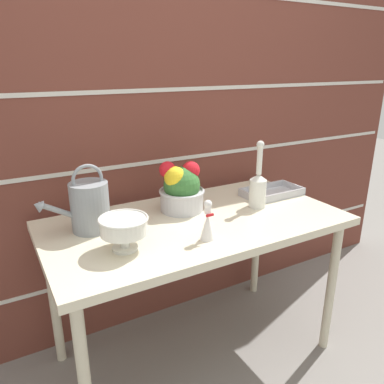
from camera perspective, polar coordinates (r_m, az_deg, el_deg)
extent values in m
plane|color=gray|center=(2.09, 0.51, -23.14)|extent=(12.00, 12.00, 0.00)
cube|color=brown|center=(1.97, -5.89, 10.01)|extent=(3.60, 0.08, 2.20)
cube|color=beige|center=(2.18, -4.75, -10.26)|extent=(3.53, 0.00, 0.02)
cube|color=beige|center=(1.96, -5.21, 4.66)|extent=(3.53, 0.00, 0.02)
cube|color=beige|center=(1.91, -5.55, 15.19)|extent=(3.53, 0.00, 0.02)
cube|color=beige|center=(1.69, 0.59, -4.75)|extent=(1.34, 0.70, 0.04)
cylinder|color=beige|center=(2.03, 20.41, -13.51)|extent=(0.04, 0.04, 0.70)
cylinder|color=beige|center=(1.95, -20.35, -15.01)|extent=(0.04, 0.04, 0.70)
cylinder|color=beige|center=(2.39, 9.80, -7.44)|extent=(0.04, 0.04, 0.70)
cylinder|color=gray|center=(1.60, -15.27, -2.17)|extent=(0.16, 0.16, 0.21)
cylinder|color=gray|center=(1.58, -19.92, -2.62)|extent=(0.14, 0.02, 0.09)
cone|color=gray|center=(1.56, -22.48, -1.91)|extent=(0.05, 0.05, 0.06)
torus|color=gray|center=(1.57, -15.64, 1.86)|extent=(0.13, 0.01, 0.13)
cylinder|color=silver|center=(1.45, -10.15, -8.39)|extent=(0.10, 0.10, 0.01)
cylinder|color=silver|center=(1.43, -10.23, -7.20)|extent=(0.03, 0.03, 0.06)
sphere|color=silver|center=(1.43, -10.23, -7.10)|extent=(0.04, 0.04, 0.04)
cylinder|color=silver|center=(1.41, -10.36, -5.12)|extent=(0.18, 0.18, 0.06)
torus|color=silver|center=(1.40, -10.43, -4.01)|extent=(0.19, 0.19, 0.01)
cylinder|color=#BCBCC1|center=(1.78, -1.68, -1.33)|extent=(0.20, 0.20, 0.10)
torus|color=#BCBCC1|center=(1.76, -1.69, 0.13)|extent=(0.22, 0.22, 0.01)
sphere|color=#387033|center=(1.75, -1.70, 1.07)|extent=(0.17, 0.17, 0.17)
sphere|color=yellow|center=(1.71, -2.61, 2.25)|extent=(0.10, 0.10, 0.10)
sphere|color=red|center=(1.73, -3.76, 3.41)|extent=(0.08, 0.08, 0.08)
sphere|color=red|center=(1.75, -0.17, 3.33)|extent=(0.09, 0.09, 0.09)
cylinder|color=silver|center=(1.84, 9.95, -0.22)|extent=(0.08, 0.08, 0.14)
cone|color=silver|center=(1.81, 10.10, 2.26)|extent=(0.08, 0.08, 0.03)
cylinder|color=silver|center=(1.79, 10.24, 4.70)|extent=(0.03, 0.03, 0.13)
sphere|color=silver|center=(1.77, 10.39, 7.13)|extent=(0.04, 0.04, 0.04)
cone|color=white|center=(1.49, 2.39, -5.23)|extent=(0.06, 0.06, 0.11)
cylinder|color=white|center=(1.46, 2.43, -2.55)|extent=(0.03, 0.03, 0.04)
sphere|color=white|center=(1.45, 2.44, -1.85)|extent=(0.03, 0.03, 0.03)
cube|color=red|center=(1.45, 2.73, -3.55)|extent=(0.03, 0.01, 0.01)
cube|color=#B7B7BC|center=(2.03, 12.05, -0.39)|extent=(0.31, 0.17, 0.01)
cube|color=#B7B7BC|center=(1.97, 13.71, -0.67)|extent=(0.31, 0.01, 0.04)
cube|color=#B7B7BC|center=(2.09, 10.55, 0.70)|extent=(0.31, 0.01, 0.04)
cube|color=#B7B7BC|center=(1.93, 8.64, -0.70)|extent=(0.01, 0.17, 0.04)
cube|color=#B7B7BC|center=(2.13, 15.21, 0.70)|extent=(0.01, 0.17, 0.04)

